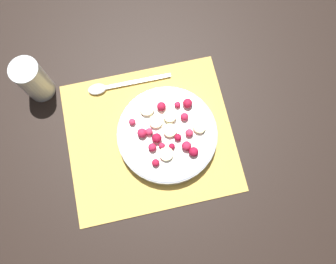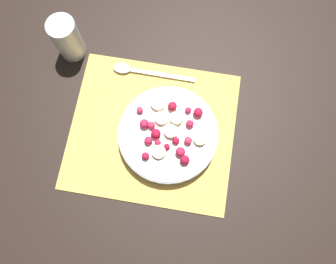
# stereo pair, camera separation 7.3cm
# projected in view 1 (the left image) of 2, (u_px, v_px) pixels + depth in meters

# --- Properties ---
(ground_plane) EXTENTS (3.00, 3.00, 0.00)m
(ground_plane) POSITION_uv_depth(u_px,v_px,m) (151.00, 137.00, 0.77)
(ground_plane) COLOR black
(placemat) EXTENTS (0.38, 0.34, 0.01)m
(placemat) POSITION_uv_depth(u_px,v_px,m) (151.00, 136.00, 0.77)
(placemat) COLOR #E0B251
(placemat) RESTS_ON ground_plane
(fruit_bowl) EXTENTS (0.23, 0.23, 0.05)m
(fruit_bowl) POSITION_uv_depth(u_px,v_px,m) (168.00, 134.00, 0.74)
(fruit_bowl) COLOR silver
(fruit_bowl) RESTS_ON placemat
(spoon) EXTENTS (0.20, 0.03, 0.01)m
(spoon) POSITION_uv_depth(u_px,v_px,m) (113.00, 86.00, 0.79)
(spoon) COLOR silver
(spoon) RESTS_ON placemat
(drinking_glass) EXTENTS (0.07, 0.07, 0.11)m
(drinking_glass) POSITION_uv_depth(u_px,v_px,m) (34.00, 80.00, 0.75)
(drinking_glass) COLOR white
(drinking_glass) RESTS_ON ground_plane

